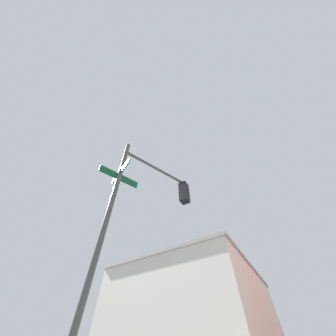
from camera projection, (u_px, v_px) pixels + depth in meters
name	position (u px, v px, depth m)	size (l,w,h in m)	color
traffic_signal_near	(151.00, 199.00, 5.07)	(1.46, 2.92, 6.02)	#474C47
building_stucco	(198.00, 323.00, 22.16)	(16.41, 19.19, 10.47)	beige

